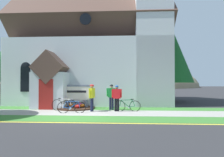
{
  "coord_description": "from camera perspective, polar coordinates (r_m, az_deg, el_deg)",
  "views": [
    {
      "loc": [
        2.7,
        -10.21,
        1.91
      ],
      "look_at": [
        1.9,
        3.93,
        2.16
      ],
      "focal_mm": 31.0,
      "sensor_mm": 36.0,
      "label": 1
    }
  ],
  "objects": [
    {
      "name": "curb_paint_stripe",
      "position": [
        9.57,
        -14.6,
        -12.47
      ],
      "size": [
        28.0,
        0.16,
        0.01
      ],
      "primitive_type": "cube",
      "color": "yellow",
      "rests_on": "ground"
    },
    {
      "name": "distant_hill",
      "position": [
        69.83,
        -7.85,
        -2.55
      ],
      "size": [
        78.65,
        39.89,
        22.1
      ],
      "primitive_type": "ellipsoid",
      "color": "#847A5B",
      "rests_on": "ground"
    },
    {
      "name": "cyclist_in_green_jersey",
      "position": [
        12.56,
        1.41,
        -5.2
      ],
      "size": [
        0.65,
        0.31,
        1.69
      ],
      "color": "black",
      "rests_on": "ground"
    },
    {
      "name": "cyclist_in_yellow_jersey",
      "position": [
        12.62,
        -5.94,
        -4.96
      ],
      "size": [
        0.33,
        0.68,
        1.75
      ],
      "color": "#191E38",
      "rests_on": "ground"
    },
    {
      "name": "cyclist_in_white_jersey",
      "position": [
        13.23,
        -0.16,
        -4.84
      ],
      "size": [
        0.68,
        0.3,
        1.73
      ],
      "color": "#191E38",
      "rests_on": "ground"
    },
    {
      "name": "ground",
      "position": [
        14.59,
        -7.52,
        -8.51
      ],
      "size": [
        140.0,
        140.0,
        0.0
      ],
      "primitive_type": "plane",
      "color": "#2B2B2D"
    },
    {
      "name": "church_lawn",
      "position": [
        14.2,
        -8.53,
        -8.71
      ],
      "size": [
        24.0,
        1.68,
        0.01
      ],
      "primitive_type": "cube",
      "color": "#38722D",
      "rests_on": "ground"
    },
    {
      "name": "church_sign",
      "position": [
        14.35,
        -10.41,
        -4.23
      ],
      "size": [
        1.95,
        0.25,
        1.69
      ],
      "color": "slate",
      "rests_on": "ground"
    },
    {
      "name": "church_building",
      "position": [
        19.38,
        -4.12,
        8.44
      ],
      "size": [
        13.94,
        11.14,
        14.48
      ],
      "color": "silver",
      "rests_on": "ground"
    },
    {
      "name": "sidewalk_slab",
      "position": [
        12.35,
        -10.37,
        -9.86
      ],
      "size": [
        32.0,
        2.16,
        0.01
      ],
      "primitive_type": "cube",
      "color": "#99968E",
      "rests_on": "ground"
    },
    {
      "name": "bicycle_red",
      "position": [
        12.22,
        -11.88,
        -8.19
      ],
      "size": [
        1.73,
        0.22,
        0.8
      ],
      "color": "black",
      "rests_on": "ground"
    },
    {
      "name": "grass_verge",
      "position": [
        10.51,
        -12.89,
        -11.43
      ],
      "size": [
        32.0,
        1.7,
        0.01
      ],
      "primitive_type": "cube",
      "color": "#38722D",
      "rests_on": "ground"
    },
    {
      "name": "flower_bed",
      "position": [
        14.22,
        -10.72,
        -8.38
      ],
      "size": [
        2.69,
        2.69,
        0.34
      ],
      "color": "#382319",
      "rests_on": "ground"
    },
    {
      "name": "roadside_conifer",
      "position": [
        20.0,
        16.86,
        7.07
      ],
      "size": [
        4.35,
        4.35,
        7.58
      ],
      "color": "#4C3823",
      "rests_on": "ground"
    },
    {
      "name": "bicycle_orange",
      "position": [
        13.29,
        -14.01,
        -7.54
      ],
      "size": [
        1.75,
        0.33,
        0.85
      ],
      "color": "black",
      "rests_on": "ground"
    },
    {
      "name": "bicycle_black",
      "position": [
        12.67,
        4.59,
        -7.97
      ],
      "size": [
        1.7,
        0.13,
        0.82
      ],
      "color": "black",
      "rests_on": "ground"
    }
  ]
}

